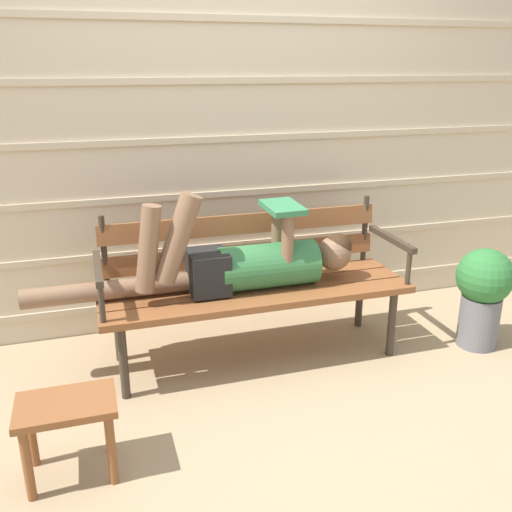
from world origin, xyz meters
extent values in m
plane|color=tan|center=(0.00, 0.00, 0.00)|extent=(12.00, 12.00, 0.00)
cube|color=beige|center=(0.00, 0.70, 1.14)|extent=(4.77, 0.06, 2.28)
cube|color=#C1AD8E|center=(0.00, 0.67, 0.16)|extent=(4.77, 0.02, 0.04)
cube|color=#C1AD8E|center=(0.00, 0.67, 0.49)|extent=(4.77, 0.02, 0.04)
cube|color=#C1AD8E|center=(0.00, 0.67, 0.82)|extent=(4.77, 0.02, 0.04)
cube|color=#C1AD8E|center=(0.00, 0.67, 1.14)|extent=(4.77, 0.02, 0.04)
cube|color=#C1AD8E|center=(0.00, 0.67, 1.47)|extent=(4.77, 0.02, 0.04)
cube|color=#C1AD8E|center=(0.00, 0.67, 1.79)|extent=(4.77, 0.02, 0.04)
cube|color=brown|center=(0.00, -0.06, 0.40)|extent=(1.66, 0.15, 0.04)
cube|color=brown|center=(0.00, 0.11, 0.40)|extent=(1.66, 0.15, 0.04)
cube|color=brown|center=(0.00, 0.27, 0.40)|extent=(1.66, 0.15, 0.04)
cube|color=brown|center=(0.00, 0.35, 0.53)|extent=(1.59, 0.05, 0.11)
cube|color=brown|center=(0.00, 0.35, 0.71)|extent=(1.59, 0.05, 0.11)
cylinder|color=#382D23|center=(-0.76, 0.35, 0.62)|extent=(0.03, 0.03, 0.40)
cylinder|color=#382D23|center=(0.76, 0.35, 0.62)|extent=(0.03, 0.03, 0.40)
cylinder|color=#382D23|center=(-0.73, -0.09, 0.19)|extent=(0.04, 0.04, 0.38)
cylinder|color=#382D23|center=(0.73, -0.09, 0.19)|extent=(0.04, 0.04, 0.38)
cylinder|color=#382D23|center=(-0.73, 0.30, 0.19)|extent=(0.04, 0.04, 0.38)
cylinder|color=#382D23|center=(0.73, 0.30, 0.19)|extent=(0.04, 0.04, 0.38)
cube|color=#382D23|center=(-0.80, 0.11, 0.62)|extent=(0.04, 0.47, 0.03)
cylinder|color=#382D23|center=(-0.80, -0.09, 0.52)|extent=(0.03, 0.03, 0.20)
cube|color=#382D23|center=(0.80, 0.11, 0.62)|extent=(0.04, 0.47, 0.03)
cylinder|color=#382D23|center=(0.80, -0.09, 0.52)|extent=(0.03, 0.03, 0.20)
cylinder|color=#33703D|center=(0.07, 0.11, 0.54)|extent=(0.53, 0.24, 0.24)
cube|color=black|center=(-0.26, 0.11, 0.54)|extent=(0.20, 0.23, 0.22)
sphere|color=brown|center=(0.45, 0.11, 0.57)|extent=(0.19, 0.19, 0.19)
sphere|color=#382314|center=(0.47, 0.11, 0.60)|extent=(0.16, 0.16, 0.16)
cylinder|color=brown|center=(-0.42, 0.05, 0.75)|extent=(0.26, 0.11, 0.46)
cylinder|color=brown|center=(-0.56, 0.05, 0.71)|extent=(0.15, 0.09, 0.44)
cylinder|color=brown|center=(-0.76, 0.17, 0.48)|extent=(0.84, 0.10, 0.10)
cylinder|color=brown|center=(0.15, 0.03, 0.69)|extent=(0.06, 0.06, 0.30)
cylinder|color=brown|center=(0.15, 0.19, 0.69)|extent=(0.06, 0.06, 0.30)
cube|color=#337A4C|center=(0.15, 0.11, 0.85)|extent=(0.19, 0.26, 0.04)
cube|color=brown|center=(-0.98, -0.58, 0.32)|extent=(0.38, 0.25, 0.03)
cylinder|color=brown|center=(-1.13, -0.68, 0.15)|extent=(0.04, 0.04, 0.30)
cylinder|color=brown|center=(-0.83, -0.68, 0.15)|extent=(0.04, 0.04, 0.30)
cylinder|color=brown|center=(-1.13, -0.47, 0.15)|extent=(0.04, 0.04, 0.30)
cylinder|color=brown|center=(-0.83, -0.47, 0.15)|extent=(0.04, 0.04, 0.30)
cylinder|color=slate|center=(1.27, -0.13, 0.15)|extent=(0.23, 0.23, 0.31)
sphere|color=#2D7033|center=(1.27, -0.13, 0.43)|extent=(0.32, 0.32, 0.32)
camera|label=1|loc=(-0.82, -2.56, 1.57)|focal=39.31mm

